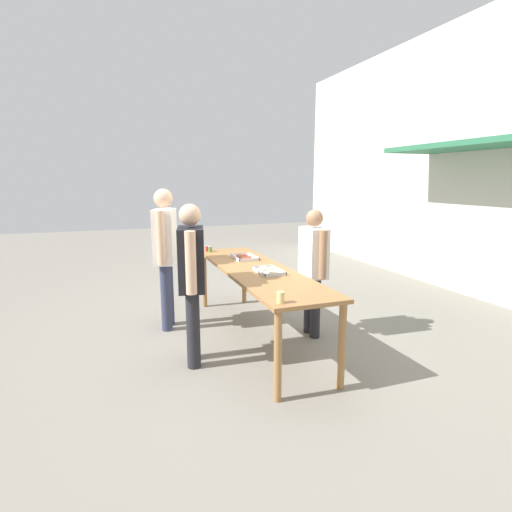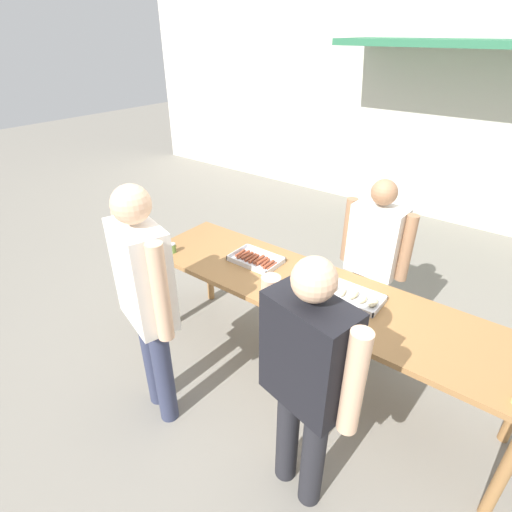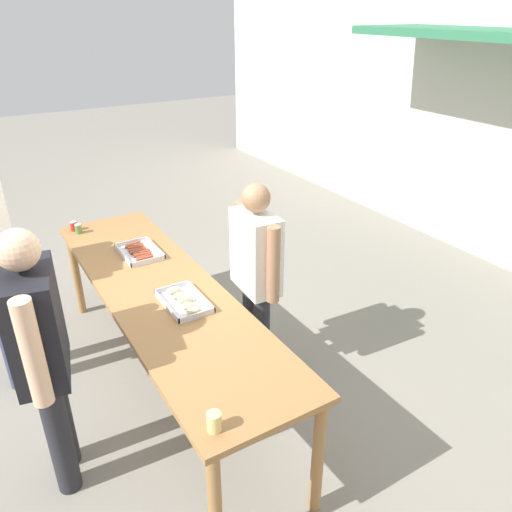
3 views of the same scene
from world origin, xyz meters
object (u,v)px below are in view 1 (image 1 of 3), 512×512
Objects in this scene: food_tray_buns at (269,271)px; person_server_behind_table at (313,262)px; person_customer_holding_hotdog at (165,247)px; person_customer_with_cup at (192,272)px; condiment_jar_ketchup at (210,249)px; condiment_jar_mustard at (207,248)px; beer_cup at (281,297)px; food_tray_sausages at (245,258)px.

person_server_behind_table is at bearing 100.01° from food_tray_buns.
person_customer_holding_hotdog is 1.14m from person_customer_with_cup.
person_customer_with_cup is at bearing -19.43° from condiment_jar_ketchup.
person_customer_holding_hotdog is at bearing -47.33° from condiment_jar_mustard.
beer_cup reaches higher than condiment_jar_mustard.
person_customer_with_cup is at bearing -76.53° from person_server_behind_table.
food_tray_sausages is at bearing -137.02° from person_server_behind_table.
person_customer_with_cup reaches higher than food_tray_sausages.
beer_cup reaches higher than condiment_jar_ketchup.
food_tray_buns is (0.87, -0.00, 0.01)m from food_tray_sausages.
condiment_jar_ketchup reaches higher than food_tray_sausages.
food_tray_sausages is 0.26× the size of person_server_behind_table.
person_customer_with_cup is (-0.92, -0.58, 0.07)m from beer_cup.
food_tray_buns is at bearing 163.29° from beer_cup.
food_tray_buns is 0.93m from person_customer_with_cup.
person_customer_with_cup reaches higher than person_server_behind_table.
person_server_behind_table is 0.87× the size of person_customer_holding_hotdog.
condiment_jar_mustard reaches higher than food_tray_sausages.
person_customer_with_cup is at bearing -157.58° from person_customer_holding_hotdog.
condiment_jar_mustard is at bearing -156.08° from food_tray_sausages.
condiment_jar_mustard is at bearing -30.58° from person_customer_holding_hotdog.
beer_cup is 0.06× the size of person_customer_holding_hotdog.
condiment_jar_mustard is at bearing -6.41° from person_customer_with_cup.
person_customer_holding_hotdog reaches higher than person_customer_with_cup.
person_customer_with_cup is at bearing -80.04° from food_tray_buns.
person_customer_holding_hotdog reaches higher than person_server_behind_table.
person_customer_holding_hotdog is (-0.98, -1.02, 0.18)m from food_tray_buns.
condiment_jar_ketchup reaches higher than food_tray_buns.
food_tray_sausages is 1.04m from person_customer_holding_hotdog.
food_tray_buns is 5.02× the size of condiment_jar_mustard.
food_tray_buns is 0.63m from person_server_behind_table.
food_tray_sausages is at bearing -29.92° from person_customer_with_cup.
food_tray_buns is at bearing 11.55° from condiment_jar_ketchup.
food_tray_sausages is 0.25× the size of person_customer_with_cup.
condiment_jar_mustard is 1.00× the size of condiment_jar_ketchup.
person_server_behind_table reaches higher than condiment_jar_mustard.
condiment_jar_mustard is at bearing -144.09° from person_server_behind_table.
person_customer_with_cup reaches higher than beer_cup.
person_customer_with_cup is (1.69, -0.60, 0.08)m from condiment_jar_ketchup.
beer_cup reaches higher than food_tray_sausages.
condiment_jar_ketchup is at bearing -143.11° from person_server_behind_table.
person_server_behind_table is (1.42, 0.94, 0.01)m from condiment_jar_ketchup.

